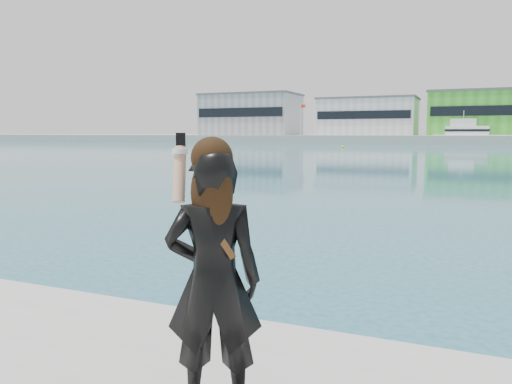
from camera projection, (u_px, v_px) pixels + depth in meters
far_quay at (459, 139)px, 122.89m from camera, size 320.00×40.00×2.00m
warehouse_grey_left at (251, 114)px, 141.52m from camera, size 26.52×16.36×11.50m
warehouse_white at (368, 117)px, 128.87m from camera, size 24.48×15.35×9.50m
warehouse_green at (497, 113)px, 117.20m from camera, size 30.60×16.36×10.50m
flagpole_left at (301, 117)px, 128.66m from camera, size 1.28×0.16×8.00m
motor_yacht at (469, 135)px, 110.59m from camera, size 16.28×5.33×7.49m
buoy_far at (343, 148)px, 86.05m from camera, size 0.50×0.50×0.50m
woman at (213, 273)px, 3.18m from camera, size 0.73×0.62×1.80m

